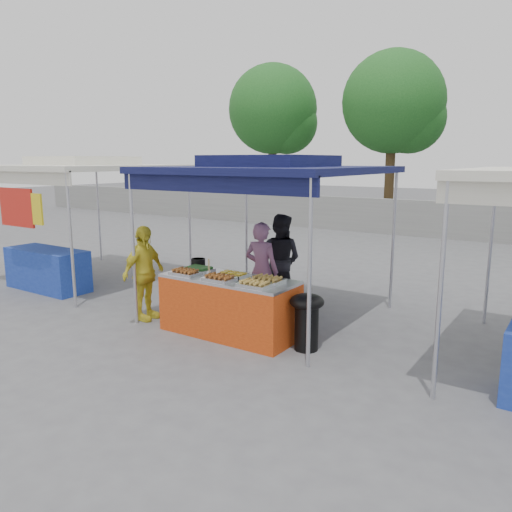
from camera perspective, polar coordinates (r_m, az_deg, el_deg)
The scene contains 22 objects.
ground_plane at distance 7.45m, azimuth -2.60°, elevation -8.69°, with size 80.00×80.00×0.00m, color #5B5A5D.
back_wall at distance 17.26m, azimuth 19.61°, elevation 3.97°, with size 40.00×0.25×1.20m, color gray.
main_canopy at distance 7.82m, azimuth 1.53°, elevation 9.98°, with size 3.20×3.20×2.57m.
neighbor_stall_left at distance 10.71m, azimuth -20.62°, elevation 5.41°, with size 3.20×3.20×2.57m.
tree_0 at distance 22.38m, azimuth 2.32°, elevation 16.01°, with size 3.82×3.82×6.56m.
tree_1 at distance 20.10m, azimuth 15.84°, elevation 16.12°, with size 3.80×3.79×6.52m.
vendor_table at distance 7.24m, azimuth -3.10°, elevation -5.74°, with size 2.00×0.80×0.85m.
food_tray_fl at distance 7.33m, azimuth -8.05°, elevation -1.90°, with size 0.42×0.30×0.07m.
food_tray_fm at distance 6.93m, azimuth -4.21°, elevation -2.58°, with size 0.42×0.30×0.07m.
food_tray_fr at distance 6.59m, azimuth -0.14°, elevation -3.26°, with size 0.42×0.30×0.07m.
food_tray_bl at distance 7.54m, azimuth -6.56°, elevation -1.52°, with size 0.42×0.30×0.07m.
food_tray_bm at distance 7.17m, azimuth -2.60°, elevation -2.09°, with size 0.42×0.30×0.07m.
food_tray_br at distance 6.82m, azimuth 1.37°, elevation -2.76°, with size 0.42×0.30×0.07m.
cooking_pot at distance 7.87m, azimuth -6.62°, elevation -0.76°, with size 0.22×0.22×0.13m, color black.
skewer_cup at distance 7.11m, azimuth -5.40°, elevation -2.16°, with size 0.07×0.07×0.09m, color silver.
wok_burner at distance 6.68m, azimuth 5.81°, elevation -6.92°, with size 0.46×0.46×0.77m.
crate_left at distance 7.99m, azimuth -2.64°, elevation -6.31°, with size 0.45×0.31×0.27m, color #142AA4.
crate_right at distance 7.56m, azimuth 2.15°, elevation -7.28°, with size 0.45×0.32×0.27m, color #142AA4.
crate_stacked at distance 7.49m, azimuth 2.16°, elevation -5.35°, with size 0.43×0.30×0.26m, color #142AA4.
vendor_woman at distance 7.85m, azimuth 0.63°, elevation -1.73°, with size 0.57×0.37×1.56m, color #8A587B.
helper_man at distance 8.65m, azimuth 2.75°, elevation -0.43°, with size 0.78×0.60×1.59m, color black.
customer_person at distance 8.02m, azimuth -12.69°, elevation -1.93°, with size 0.88×0.37×1.50m, color yellow.
Camera 1 is at (4.17, -5.64, 2.50)m, focal length 35.00 mm.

